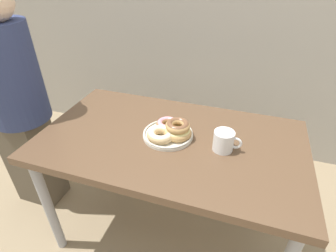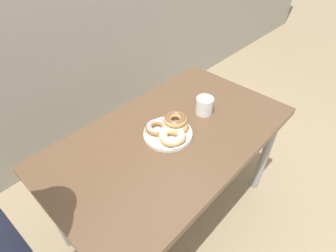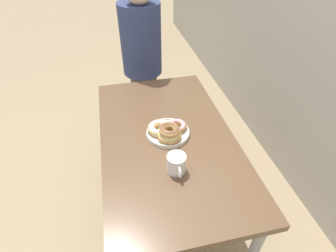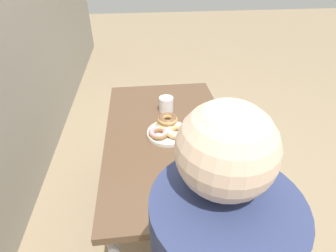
% 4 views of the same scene
% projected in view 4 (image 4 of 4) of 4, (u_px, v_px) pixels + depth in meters
% --- Properties ---
extents(ground_plane, '(14.00, 14.00, 0.00)m').
position_uv_depth(ground_plane, '(182.00, 209.00, 1.94)').
color(ground_plane, '#937F60').
extents(dining_table, '(1.28, 0.74, 0.71)m').
position_uv_depth(dining_table, '(169.00, 143.00, 1.57)').
color(dining_table, brown).
rests_on(dining_table, ground_plane).
extents(donut_plate, '(0.27, 0.26, 0.09)m').
position_uv_depth(donut_plate, '(168.00, 128.00, 1.50)').
color(donut_plate, silver).
rests_on(donut_plate, dining_table).
extents(coffee_mug, '(0.13, 0.09, 0.10)m').
position_uv_depth(coffee_mug, '(166.00, 104.00, 1.71)').
color(coffee_mug, white).
rests_on(coffee_mug, dining_table).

